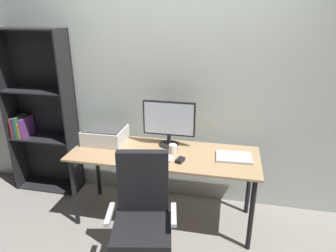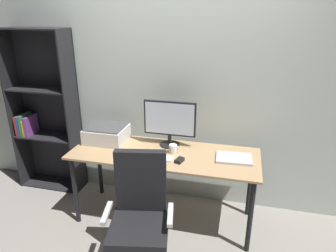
{
  "view_description": "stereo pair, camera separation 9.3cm",
  "coord_description": "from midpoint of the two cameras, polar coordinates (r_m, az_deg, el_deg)",
  "views": [
    {
      "loc": [
        0.57,
        -2.52,
        2.01
      ],
      "look_at": [
        0.04,
        -0.01,
        1.02
      ],
      "focal_mm": 32.29,
      "sensor_mm": 36.0,
      "label": 1
    },
    {
      "loc": [
        0.66,
        -2.5,
        2.01
      ],
      "look_at": [
        0.04,
        -0.01,
        1.02
      ],
      "focal_mm": 32.29,
      "sensor_mm": 36.0,
      "label": 2
    }
  ],
  "objects": [
    {
      "name": "ground_plane",
      "position": [
        3.27,
        0.14,
        -16.82
      ],
      "size": [
        12.0,
        12.0,
        0.0
      ],
      "primitive_type": "plane",
      "color": "gray"
    },
    {
      "name": "back_wall",
      "position": [
        3.15,
        2.36,
        8.04
      ],
      "size": [
        6.4,
        0.1,
        2.6
      ],
      "primitive_type": "cube",
      "color": "beige",
      "rests_on": "ground"
    },
    {
      "name": "desk",
      "position": [
        2.91,
        0.16,
        -6.54
      ],
      "size": [
        1.78,
        0.65,
        0.74
      ],
      "color": "tan",
      "rests_on": "ground"
    },
    {
      "name": "monitor",
      "position": [
        2.94,
        1.22,
        0.96
      ],
      "size": [
        0.51,
        0.2,
        0.46
      ],
      "color": "black",
      "rests_on": "desk"
    },
    {
      "name": "keyboard",
      "position": [
        2.76,
        -1.17,
        -6.03
      ],
      "size": [
        0.29,
        0.12,
        0.02
      ],
      "primitive_type": "cube",
      "rotation": [
        0.0,
        0.0,
        0.02
      ],
      "color": "silver",
      "rests_on": "desk"
    },
    {
      "name": "mouse",
      "position": [
        2.71,
        3.17,
        -6.49
      ],
      "size": [
        0.08,
        0.11,
        0.03
      ],
      "primitive_type": "cube",
      "rotation": [
        0.0,
        0.0,
        -0.29
      ],
      "color": "black",
      "rests_on": "desk"
    },
    {
      "name": "coffee_mug",
      "position": [
        2.85,
        1.89,
        -4.35
      ],
      "size": [
        0.09,
        0.07,
        0.09
      ],
      "color": "white",
      "rests_on": "desk"
    },
    {
      "name": "laptop",
      "position": [
        2.83,
        13.27,
        -5.95
      ],
      "size": [
        0.33,
        0.25,
        0.02
      ],
      "primitive_type": "cube",
      "rotation": [
        0.0,
        0.0,
        0.05
      ],
      "color": "#B7BABC",
      "rests_on": "desk"
    },
    {
      "name": "printer",
      "position": [
        3.15,
        -10.68,
        -1.47
      ],
      "size": [
        0.4,
        0.34,
        0.16
      ],
      "color": "silver",
      "rests_on": "desk"
    },
    {
      "name": "office_chair",
      "position": [
        2.48,
        -4.22,
        -17.65
      ],
      "size": [
        0.56,
        0.55,
        1.01
      ],
      "rotation": [
        0.0,
        0.0,
        0.2
      ],
      "color": "#B7BABC",
      "rests_on": "ground"
    },
    {
      "name": "bookshelf",
      "position": [
        3.71,
        -21.67,
        2.16
      ],
      "size": [
        0.75,
        0.28,
        1.84
      ],
      "color": "black",
      "rests_on": "ground"
    }
  ]
}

